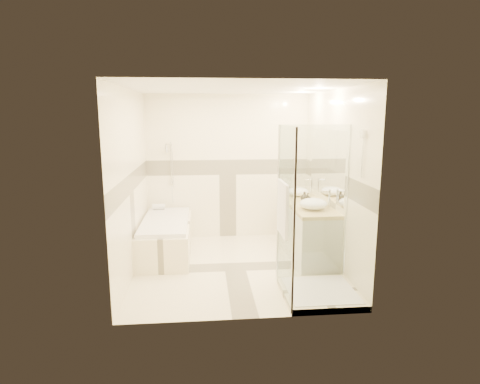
{
  "coord_description": "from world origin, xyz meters",
  "views": [
    {
      "loc": [
        -0.43,
        -5.44,
        2.16
      ],
      "look_at": [
        0.1,
        0.25,
        1.05
      ],
      "focal_mm": 30.0,
      "sensor_mm": 36.0,
      "label": 1
    }
  ],
  "objects": [
    {
      "name": "room",
      "position": [
        0.06,
        0.01,
        1.26
      ],
      "size": [
        2.82,
        3.02,
        2.52
      ],
      "color": "#F9EEC6",
      "rests_on": "ground"
    },
    {
      "name": "bathtub",
      "position": [
        -1.02,
        0.65,
        0.31
      ],
      "size": [
        0.75,
        1.7,
        0.56
      ],
      "color": "#FEF3CB",
      "rests_on": "ground"
    },
    {
      "name": "rolled_towel",
      "position": [
        -1.2,
        1.34,
        0.61
      ],
      "size": [
        0.21,
        0.09,
        0.09
      ],
      "primitive_type": "cylinder",
      "rotation": [
        0.0,
        1.57,
        0.0
      ],
      "color": "white",
      "rests_on": "bathtub"
    },
    {
      "name": "amenity_bottle_a",
      "position": [
        1.1,
        0.24,
        0.93
      ],
      "size": [
        0.1,
        0.1,
        0.17
      ],
      "primitive_type": "imported",
      "rotation": [
        0.0,
        0.0,
        0.42
      ],
      "color": "black",
      "rests_on": "vanity"
    },
    {
      "name": "faucet_near",
      "position": [
        1.32,
        0.86,
        1.01
      ],
      "size": [
        0.12,
        0.03,
        0.28
      ],
      "color": "silver",
      "rests_on": "vanity"
    },
    {
      "name": "shower_enclosure",
      "position": [
        0.83,
        -0.97,
        0.51
      ],
      "size": [
        0.96,
        0.93,
        2.04
      ],
      "color": "#FEF3CB",
      "rests_on": "ground"
    },
    {
      "name": "amenity_bottle_b",
      "position": [
        1.1,
        0.42,
        0.93
      ],
      "size": [
        0.14,
        0.14,
        0.15
      ],
      "primitive_type": "imported",
      "rotation": [
        0.0,
        0.0,
        -0.16
      ],
      "color": "black",
      "rests_on": "vanity"
    },
    {
      "name": "vessel_sink_near",
      "position": [
        1.1,
        0.86,
        0.92
      ],
      "size": [
        0.35,
        0.35,
        0.14
      ],
      "primitive_type": "ellipsoid",
      "color": "white",
      "rests_on": "vanity"
    },
    {
      "name": "vessel_sink_far",
      "position": [
        1.1,
        -0.08,
        0.93
      ],
      "size": [
        0.39,
        0.39,
        0.16
      ],
      "primitive_type": "ellipsoid",
      "color": "white",
      "rests_on": "vanity"
    },
    {
      "name": "faucet_far",
      "position": [
        1.32,
        -0.08,
        1.01
      ],
      "size": [
        0.11,
        0.03,
        0.28
      ],
      "color": "silver",
      "rests_on": "vanity"
    },
    {
      "name": "folded_towels",
      "position": [
        1.1,
        1.0,
        0.88
      ],
      "size": [
        0.17,
        0.24,
        0.07
      ],
      "primitive_type": "cube",
      "rotation": [
        0.0,
        0.0,
        -0.21
      ],
      "color": "white",
      "rests_on": "vanity"
    },
    {
      "name": "vanity",
      "position": [
        1.12,
        0.3,
        0.43
      ],
      "size": [
        0.58,
        1.62,
        0.85
      ],
      "color": "white",
      "rests_on": "ground"
    }
  ]
}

